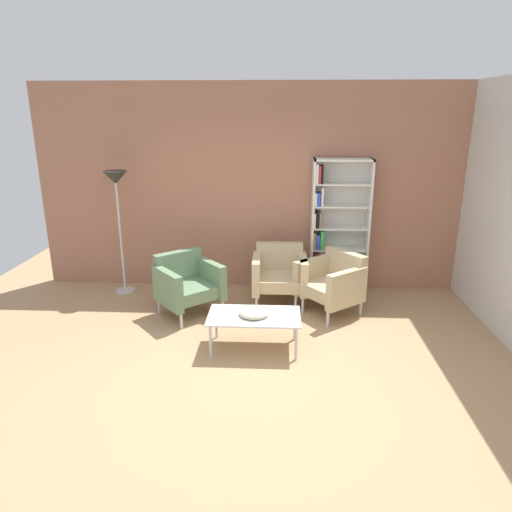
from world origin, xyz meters
name	(u,v)px	position (x,y,z in m)	size (l,w,h in m)	color
ground_plane	(252,370)	(0.00, 0.00, 0.00)	(8.32, 8.32, 0.00)	tan
brick_back_panel	(262,189)	(0.00, 2.46, 1.45)	(6.40, 0.12, 2.90)	#A87056
bookshelf_tall	(335,229)	(1.04, 2.25, 0.93)	(0.80, 0.30, 1.90)	silver
coffee_table_low	(254,318)	(0.00, 0.45, 0.37)	(1.00, 0.56, 0.40)	silver
decorative_bowl	(254,312)	(0.00, 0.45, 0.43)	(0.32, 0.32, 0.05)	beige
armchair_by_bookshelf	(187,283)	(-0.90, 1.35, 0.41)	(0.95, 0.94, 0.78)	slate
armchair_corner_red	(279,273)	(0.27, 1.78, 0.41)	(0.73, 0.67, 0.78)	#C6B289
armchair_spare_guest	(333,282)	(0.95, 1.49, 0.41)	(0.94, 0.95, 0.78)	#C6B289
floor_lamp_torchiere	(117,192)	(-1.96, 2.05, 1.45)	(0.32, 0.32, 1.74)	silver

